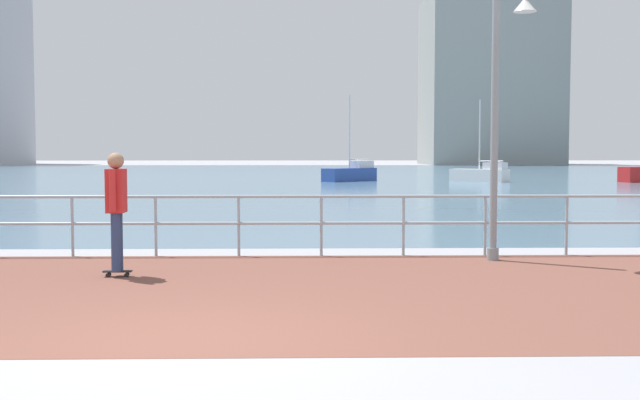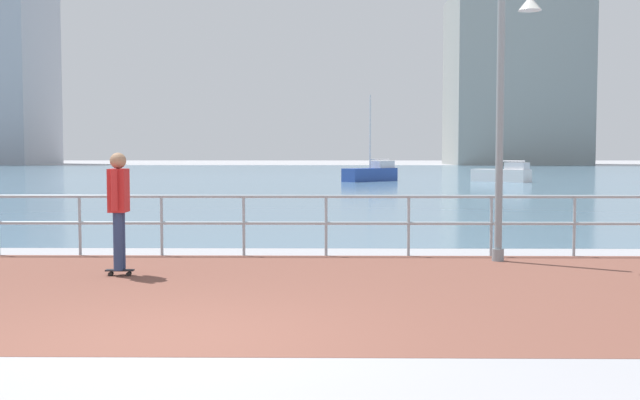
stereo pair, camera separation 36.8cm
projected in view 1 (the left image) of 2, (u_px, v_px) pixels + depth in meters
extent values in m
plane|color=#9E9EA3|center=(285.00, 181.00, 47.07)|extent=(220.00, 220.00, 0.00)
cube|color=brown|center=(218.00, 290.00, 9.82)|extent=(28.00, 6.51, 0.01)
cube|color=slate|center=(288.00, 175.00, 57.96)|extent=(180.00, 88.00, 0.00)
cylinder|color=#9EADB7|center=(72.00, 227.00, 12.97)|extent=(0.05, 0.05, 1.01)
cylinder|color=#9EADB7|center=(156.00, 227.00, 13.00)|extent=(0.05, 0.05, 1.01)
cylinder|color=#9EADB7|center=(239.00, 226.00, 13.03)|extent=(0.05, 0.05, 1.01)
cylinder|color=#9EADB7|center=(321.00, 226.00, 13.06)|extent=(0.05, 0.05, 1.01)
cylinder|color=#9EADB7|center=(403.00, 226.00, 13.09)|extent=(0.05, 0.05, 1.01)
cylinder|color=#9EADB7|center=(485.00, 226.00, 13.13)|extent=(0.05, 0.05, 1.01)
cylinder|color=#9EADB7|center=(567.00, 226.00, 13.16)|extent=(0.05, 0.05, 1.01)
cylinder|color=#9EADB7|center=(239.00, 197.00, 13.00)|extent=(25.20, 0.06, 0.06)
cylinder|color=#9EADB7|center=(239.00, 223.00, 13.03)|extent=(25.20, 0.06, 0.06)
cylinder|color=gray|center=(493.00, 254.00, 12.55)|extent=(0.19, 0.19, 0.20)
cylinder|color=gray|center=(494.00, 130.00, 12.43)|extent=(0.12, 0.12, 4.25)
cone|color=silver|center=(525.00, 5.00, 11.89)|extent=(0.36, 0.36, 0.22)
cylinder|color=black|center=(127.00, 274.00, 10.92)|extent=(0.06, 0.03, 0.06)
cylinder|color=black|center=(126.00, 275.00, 10.85)|extent=(0.06, 0.03, 0.06)
cylinder|color=black|center=(109.00, 274.00, 10.91)|extent=(0.06, 0.03, 0.06)
cylinder|color=black|center=(108.00, 275.00, 10.83)|extent=(0.06, 0.03, 0.06)
cube|color=black|center=(118.00, 271.00, 10.87)|extent=(0.40, 0.12, 0.02)
cylinder|color=navy|center=(118.00, 241.00, 10.93)|extent=(0.13, 0.13, 0.82)
cylinder|color=navy|center=(116.00, 242.00, 10.77)|extent=(0.13, 0.13, 0.82)
cube|color=red|center=(116.00, 191.00, 10.80)|extent=(0.25, 0.35, 0.61)
cylinder|color=red|center=(120.00, 189.00, 11.03)|extent=(0.09, 0.09, 0.58)
cylinder|color=red|center=(113.00, 190.00, 10.57)|extent=(0.09, 0.09, 0.58)
sphere|color=#A37A5B|center=(116.00, 161.00, 10.78)|extent=(0.23, 0.23, 0.23)
cube|color=white|center=(479.00, 175.00, 45.61)|extent=(3.28, 3.09, 0.74)
cube|color=silver|center=(495.00, 166.00, 44.91)|extent=(1.42, 1.38, 0.41)
cylinder|color=silver|center=(480.00, 134.00, 45.46)|extent=(0.08, 0.08, 4.10)
cylinder|color=silver|center=(491.00, 161.00, 45.07)|extent=(1.20, 1.08, 0.07)
cube|color=#284799|center=(349.00, 175.00, 46.15)|extent=(3.46, 3.33, 0.79)
cube|color=silver|center=(362.00, 164.00, 46.88)|extent=(1.51, 1.48, 0.44)
cylinder|color=silver|center=(350.00, 132.00, 45.99)|extent=(0.09, 0.09, 4.37)
cylinder|color=silver|center=(359.00, 159.00, 46.66)|extent=(1.26, 1.18, 0.07)
cube|color=#939993|center=(489.00, 81.00, 106.94)|extent=(17.73, 14.43, 23.14)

